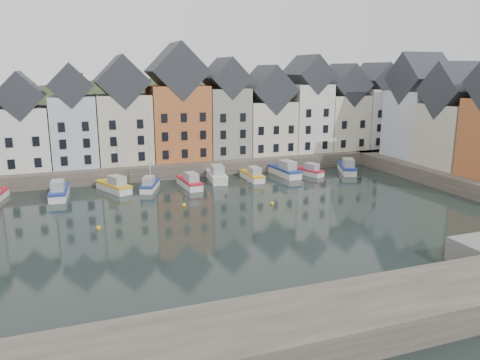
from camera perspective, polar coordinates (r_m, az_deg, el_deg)
ground at (r=49.16m, az=-0.08°, el=-5.26°), size 260.00×260.00×0.00m
far_quay at (r=76.90m, az=-7.80°, el=2.18°), size 90.00×16.00×2.00m
near_wall at (r=26.91m, az=-4.19°, el=-19.69°), size 50.00×6.00×2.00m
hillside at (r=106.49m, az=-10.54°, el=-5.35°), size 153.60×70.40×64.00m
far_terrace at (r=74.61m, az=-5.22°, el=8.03°), size 72.37×8.16×17.78m
right_terrace at (r=73.76m, az=24.98°, el=6.82°), size 8.30×24.25×16.36m
mooring_buoys at (r=52.87m, az=-6.16°, el=-3.83°), size 20.50×5.50×0.50m
boat_b at (r=62.81m, az=-21.20°, el=-1.34°), size 2.58×6.78×2.55m
boat_c at (r=63.67m, az=-15.07°, el=-0.73°), size 4.37×6.59×2.43m
boat_d at (r=63.55m, az=-10.95°, el=-0.58°), size 3.56×5.74×10.51m
boat_e at (r=63.98m, az=-6.13°, el=-0.29°), size 2.35×6.33×2.38m
boat_f at (r=67.50m, az=-2.90°, el=0.56°), size 2.95×7.13×2.66m
boat_g at (r=68.02m, az=1.54°, el=0.56°), size 1.84×5.85×2.25m
boat_h at (r=70.90m, az=5.49°, el=1.14°), size 2.71×7.12×2.68m
boat_i at (r=71.99m, az=8.32°, el=1.10°), size 3.52×5.63×2.07m
boat_j at (r=74.67m, az=12.93°, el=1.45°), size 4.57×6.93×2.56m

